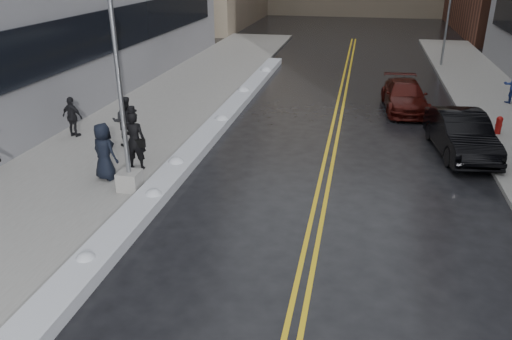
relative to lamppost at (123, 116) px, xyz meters
The scene contains 14 objects.
ground 4.62m from the lamppost, 31.22° to the right, with size 160.00×160.00×0.00m, color black.
sidewalk_west 8.72m from the lamppost, 107.03° to the left, with size 5.50×50.00×0.15m, color gray.
lane_line_left 10.12m from the lamppost, 54.77° to the left, with size 0.12×50.00×0.01m, color gold.
lane_line_right 10.29m from the lamppost, 53.36° to the left, with size 0.12×50.00×0.01m, color gold.
snow_ridge 6.50m from the lamppost, 81.94° to the left, with size 0.90×30.00×0.34m, color #B8BAC2.
lamppost is the anchor object (origin of this frame).
fire_hydrant 14.81m from the lamppost, 33.04° to the left, with size 0.26×0.26×0.73m.
traffic_signal 24.98m from the lamppost, 61.79° to the left, with size 0.16×0.20×6.00m.
pedestrian_fedora 2.16m from the lamppost, 107.62° to the left, with size 0.74×0.48×2.02m, color black.
pedestrian_b 4.31m from the lamppost, 116.70° to the left, with size 0.93×0.72×1.91m, color black.
pedestrian_c 1.92m from the lamppost, 150.67° to the left, with size 0.91×0.60×1.87m, color black.
pedestrian_d 6.18m from the lamppost, 136.22° to the left, with size 0.95×0.39×1.61m, color black.
car_black 12.06m from the lamppost, 28.68° to the left, with size 1.65×4.74×1.56m, color black.
car_maroon 14.40m from the lamppost, 51.95° to the left, with size 1.88×4.64×1.35m, color #3D0D09.
Camera 1 is at (3.39, -10.82, 6.83)m, focal length 35.00 mm.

